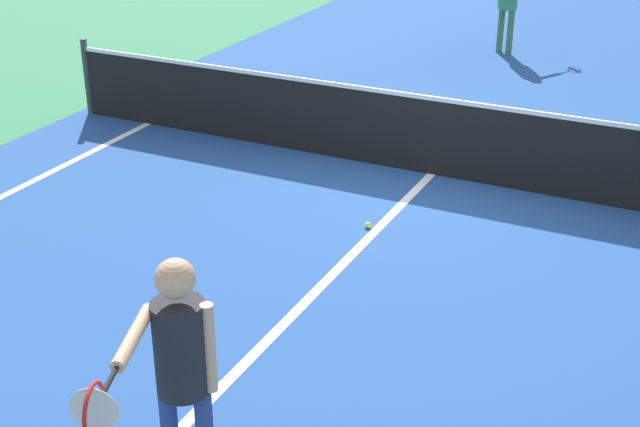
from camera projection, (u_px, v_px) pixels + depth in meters
name	position (u px, v px, depth m)	size (l,w,h in m)	color
ground_plane	(432.00, 174.00, 10.64)	(60.00, 60.00, 0.00)	#337F51
court_surface_inbounds	(432.00, 174.00, 10.64)	(10.62, 24.40, 0.00)	#234C93
line_center_service	(311.00, 296.00, 8.04)	(0.10, 6.40, 0.01)	white
net	(434.00, 135.00, 10.44)	(10.28, 0.09, 1.07)	#33383D
player_near	(180.00, 361.00, 5.23)	(0.48, 1.23, 1.74)	navy
tennis_ball_near_net	(368.00, 225.00, 9.30)	(0.07, 0.07, 0.07)	#CCE033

